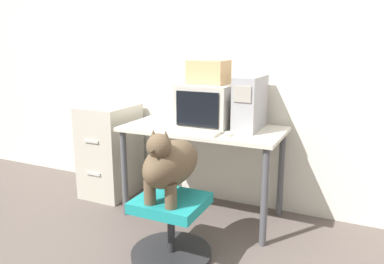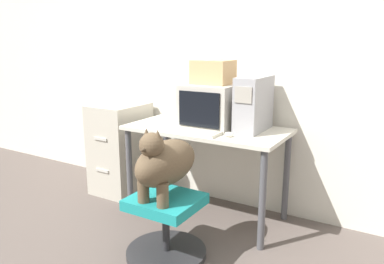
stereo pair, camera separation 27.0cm
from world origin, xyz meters
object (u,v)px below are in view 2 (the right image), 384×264
(filing_cabinet, at_px, (121,148))
(cardboard_box, at_px, (213,72))
(crt_monitor, at_px, (212,105))
(dog, at_px, (165,162))
(keyboard, at_px, (191,131))
(office_chair, at_px, (166,227))
(pc_tower, at_px, (254,104))

(filing_cabinet, bearing_deg, cardboard_box, 0.08)
(crt_monitor, height_order, dog, crt_monitor)
(keyboard, xyz_separation_m, office_chair, (0.08, -0.46, -0.56))
(cardboard_box, bearing_deg, keyboard, -96.72)
(pc_tower, relative_size, keyboard, 0.90)
(crt_monitor, relative_size, filing_cabinet, 0.52)
(office_chair, bearing_deg, filing_cabinet, 144.61)
(crt_monitor, xyz_separation_m, keyboard, (-0.03, -0.28, -0.16))
(pc_tower, height_order, filing_cabinet, pc_tower)
(office_chair, bearing_deg, dog, -90.00)
(keyboard, bearing_deg, office_chair, -80.19)
(crt_monitor, height_order, office_chair, crt_monitor)
(pc_tower, height_order, office_chair, pc_tower)
(dog, bearing_deg, crt_monitor, 93.60)
(office_chair, bearing_deg, crt_monitor, 93.61)
(keyboard, bearing_deg, crt_monitor, 83.18)
(crt_monitor, bearing_deg, pc_tower, 4.74)
(pc_tower, xyz_separation_m, keyboard, (-0.37, -0.30, -0.19))
(cardboard_box, bearing_deg, filing_cabinet, -179.92)
(office_chair, distance_m, dog, 0.46)
(crt_monitor, height_order, keyboard, crt_monitor)
(pc_tower, bearing_deg, office_chair, -110.82)
(office_chair, bearing_deg, pc_tower, 69.18)
(pc_tower, height_order, cardboard_box, cardboard_box)
(keyboard, height_order, filing_cabinet, filing_cabinet)
(crt_monitor, relative_size, pc_tower, 1.08)
(crt_monitor, height_order, cardboard_box, cardboard_box)
(crt_monitor, xyz_separation_m, office_chair, (0.05, -0.74, -0.72))
(filing_cabinet, bearing_deg, crt_monitor, -0.14)
(office_chair, xyz_separation_m, cardboard_box, (-0.05, 0.74, 0.98))
(keyboard, bearing_deg, pc_tower, 39.44)
(dog, bearing_deg, cardboard_box, 93.58)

